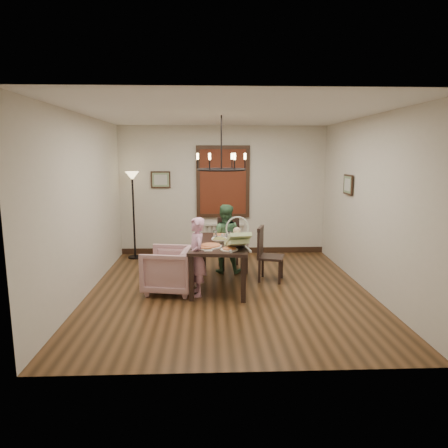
{
  "coord_description": "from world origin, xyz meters",
  "views": [
    {
      "loc": [
        -0.33,
        -6.24,
        2.19
      ],
      "look_at": [
        -0.07,
        0.28,
        1.05
      ],
      "focal_mm": 32.0,
      "sensor_mm": 36.0,
      "label": 1
    }
  ],
  "objects": [
    {
      "name": "elderly_woman",
      "position": [
        -0.52,
        -0.2,
        0.51
      ],
      "size": [
        0.32,
        0.42,
        1.03
      ],
      "primitive_type": "imported",
      "rotation": [
        0.0,
        0.0,
        -1.35
      ],
      "color": "#E09EC1",
      "rests_on": "room_shell"
    },
    {
      "name": "floor_lamp",
      "position": [
        -1.9,
        2.15,
        0.9
      ],
      "size": [
        0.3,
        0.3,
        1.8
      ],
      "primitive_type": null,
      "color": "black",
      "rests_on": "room_shell"
    },
    {
      "name": "window_blinds",
      "position": [
        0.0,
        2.46,
        1.6
      ],
      "size": [
        1.0,
        0.03,
        1.4
      ],
      "primitive_type": "cube",
      "color": "#5E2512",
      "rests_on": "room_shell"
    },
    {
      "name": "salad_bowl",
      "position": [
        -0.14,
        0.22,
        0.79
      ],
      "size": [
        0.33,
        0.33,
        0.08
      ],
      "primitive_type": "imported",
      "color": "white",
      "rests_on": "dining_table"
    },
    {
      "name": "radiator",
      "position": [
        0.0,
        2.48,
        0.35
      ],
      "size": [
        0.92,
        0.12,
        0.62
      ],
      "primitive_type": null,
      "color": "silver",
      "rests_on": "room_shell"
    },
    {
      "name": "picture_back",
      "position": [
        -1.35,
        2.47,
        1.65
      ],
      "size": [
        0.42,
        0.03,
        0.36
      ],
      "primitive_type": "cube",
      "color": "black",
      "rests_on": "room_shell"
    },
    {
      "name": "drinking_glass",
      "position": [
        0.04,
        0.42,
        0.82
      ],
      "size": [
        0.07,
        0.07,
        0.15
      ],
      "primitive_type": "cylinder",
      "color": "silver",
      "rests_on": "dining_table"
    },
    {
      "name": "picture_right",
      "position": [
        2.21,
        0.9,
        1.65
      ],
      "size": [
        0.03,
        0.42,
        0.36
      ],
      "primitive_type": "cube",
      "rotation": [
        0.0,
        0.0,
        1.57
      ],
      "color": "black",
      "rests_on": "room_shell"
    },
    {
      "name": "chair_right",
      "position": [
        0.76,
        0.48,
        0.48
      ],
      "size": [
        0.53,
        0.53,
        0.96
      ],
      "primitive_type": null,
      "rotation": [
        0.0,
        0.0,
        1.27
      ],
      "color": "black",
      "rests_on": "room_shell"
    },
    {
      "name": "pizza_platter",
      "position": [
        -0.29,
        -0.11,
        0.77
      ],
      "size": [
        0.35,
        0.35,
        0.04
      ],
      "primitive_type": "cylinder",
      "color": "tan",
      "rests_on": "dining_table"
    },
    {
      "name": "armchair",
      "position": [
        -0.95,
        -0.02,
        0.36
      ],
      "size": [
        0.92,
        0.9,
        0.72
      ],
      "primitive_type": "imported",
      "rotation": [
        0.0,
        0.0,
        -1.74
      ],
      "color": "#C899A3",
      "rests_on": "room_shell"
    },
    {
      "name": "chair_far",
      "position": [
        0.1,
        1.28,
        0.49
      ],
      "size": [
        0.5,
        0.5,
        0.99
      ],
      "primitive_type": null,
      "rotation": [
        0.0,
        0.0,
        0.17
      ],
      "color": "black",
      "rests_on": "room_shell"
    },
    {
      "name": "chandelier",
      "position": [
        -0.11,
        0.23,
        1.95
      ],
      "size": [
        0.8,
        0.8,
        0.04
      ],
      "primitive_type": "torus",
      "color": "black",
      "rests_on": "room_shell"
    },
    {
      "name": "room_shell",
      "position": [
        0.0,
        0.37,
        1.4
      ],
      "size": [
        4.51,
        5.0,
        2.81
      ],
      "color": "brown",
      "rests_on": "ground"
    },
    {
      "name": "baby_bouncer",
      "position": [
        0.12,
        -0.27,
        0.93
      ],
      "size": [
        0.47,
        0.59,
        0.35
      ],
      "primitive_type": null,
      "rotation": [
        0.0,
        0.0,
        0.16
      ],
      "color": "#D4F0A5",
      "rests_on": "dining_table"
    },
    {
      "name": "seated_man",
      "position": [
        -0.02,
        1.03,
        0.53
      ],
      "size": [
        0.57,
        0.47,
        1.07
      ],
      "primitive_type": "imported",
      "rotation": [
        0.0,
        0.0,
        3.0
      ],
      "color": "#416E47",
      "rests_on": "room_shell"
    },
    {
      "name": "dining_table",
      "position": [
        -0.11,
        0.23,
        0.67
      ],
      "size": [
        1.09,
        1.7,
        0.75
      ],
      "rotation": [
        0.0,
        0.0,
        -0.12
      ],
      "color": "black",
      "rests_on": "room_shell"
    }
  ]
}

